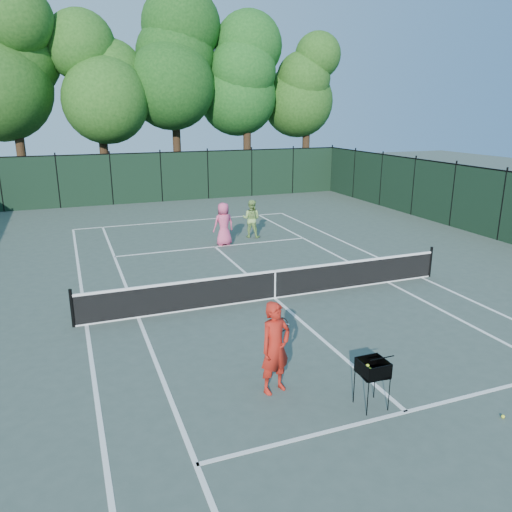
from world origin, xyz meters
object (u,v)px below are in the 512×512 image
object	(u,v)px
loose_ball_midcourt	(361,362)
coach	(275,348)
ball_hopper	(373,368)
player_pink	(224,224)
player_green	(251,219)
loose_ball_near_cart	(503,416)

from	to	relation	value
loose_ball_midcourt	coach	bearing A→B (deg)	-171.96
ball_hopper	loose_ball_midcourt	distance (m)	1.87
player_pink	loose_ball_midcourt	distance (m)	11.06
coach	player_green	bearing A→B (deg)	55.63
player_green	ball_hopper	size ratio (longest dim) A/B	1.73
player_green	loose_ball_midcourt	size ratio (longest dim) A/B	25.00
ball_hopper	loose_ball_near_cart	xyz separation A→B (m)	(2.10, -1.23, -0.79)
player_pink	loose_ball_near_cart	bearing A→B (deg)	88.01
ball_hopper	loose_ball_midcourt	size ratio (longest dim) A/B	14.46
player_green	player_pink	bearing A→B (deg)	64.58
player_green	coach	bearing A→B (deg)	107.22
player_pink	player_green	size ratio (longest dim) A/B	1.08
player_green	loose_ball_midcourt	bearing A→B (deg)	117.01
ball_hopper	loose_ball_near_cart	size ratio (longest dim) A/B	14.46
player_green	loose_ball_near_cart	distance (m)	14.67
ball_hopper	player_pink	bearing A→B (deg)	91.36
player_pink	ball_hopper	xyz separation A→B (m)	(-0.97, -12.54, -0.09)
loose_ball_midcourt	player_pink	bearing A→B (deg)	88.87
coach	ball_hopper	size ratio (longest dim) A/B	1.96
coach	ball_hopper	distance (m)	1.93
coach	player_pink	bearing A→B (deg)	61.66
player_pink	ball_hopper	size ratio (longest dim) A/B	1.86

